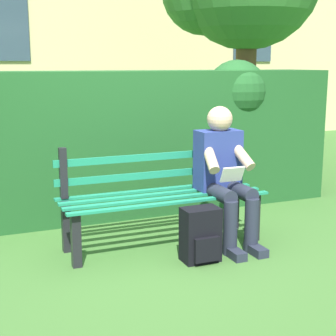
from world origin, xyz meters
TOP-DOWN VIEW (x-y plane):
  - ground at (0.00, 0.00)m, footprint 60.00×60.00m
  - park_bench at (0.00, -0.07)m, footprint 1.75×0.52m
  - person_seated at (-0.52, 0.10)m, footprint 0.44×0.73m
  - hedge_backdrop at (0.20, -1.17)m, footprint 5.09×0.82m
  - backpack at (-0.14, 0.43)m, footprint 0.29×0.26m

SIDE VIEW (x-z plane):
  - ground at x=0.00m, z-range 0.00..0.00m
  - backpack at x=-0.14m, z-range 0.00..0.43m
  - park_bench at x=0.00m, z-range -0.01..0.86m
  - person_seated at x=-0.52m, z-range 0.04..1.21m
  - hedge_backdrop at x=0.20m, z-range -0.02..1.56m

